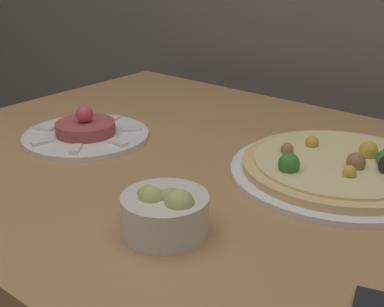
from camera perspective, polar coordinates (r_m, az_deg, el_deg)
The scene contains 4 objects.
dining_table at distance 0.94m, azimuth 5.13°, elevation -8.15°, with size 1.27×0.85×0.79m.
pizza_plate at distance 0.91m, azimuth 15.49°, elevation -1.47°, with size 0.36×0.36×0.06m.
tartare_plate at distance 1.06m, azimuth -11.25°, elevation 2.22°, with size 0.24×0.24×0.07m.
small_bowl at distance 0.70m, azimuth -2.92°, elevation -6.21°, with size 0.12×0.12×0.07m.
Camera 1 is at (0.45, -0.25, 1.16)m, focal length 50.00 mm.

